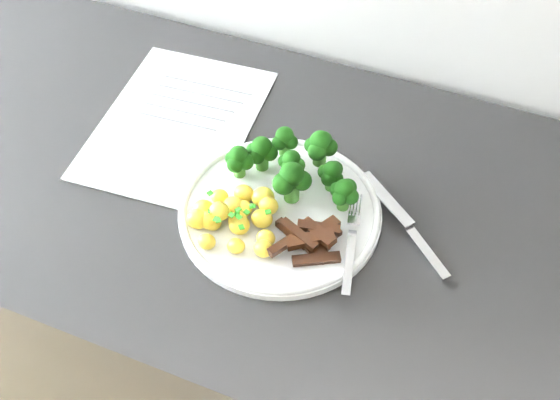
{
  "coord_description": "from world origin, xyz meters",
  "views": [
    {
      "loc": [
        0.25,
        1.12,
        1.58
      ],
      "look_at": [
        0.03,
        1.66,
        0.89
      ],
      "focal_mm": 45.6,
      "sensor_mm": 36.0,
      "label": 1
    }
  ],
  "objects": [
    {
      "name": "plate",
      "position": [
        0.03,
        1.66,
        0.87
      ],
      "size": [
        0.26,
        0.26,
        0.02
      ],
      "color": "white",
      "rests_on": "counter"
    },
    {
      "name": "knife",
      "position": [
        0.2,
        1.69,
        0.87
      ],
      "size": [
        0.15,
        0.13,
        0.02
      ],
      "color": "silver",
      "rests_on": "plate"
    },
    {
      "name": "fork",
      "position": [
        0.14,
        1.63,
        0.88
      ],
      "size": [
        0.05,
        0.16,
        0.01
      ],
      "color": "silver",
      "rests_on": "plate"
    },
    {
      "name": "potatoes",
      "position": [
        -0.01,
        1.62,
        0.88
      ],
      "size": [
        0.12,
        0.11,
        0.04
      ],
      "color": "gold",
      "rests_on": "plate"
    },
    {
      "name": "recipe_paper",
      "position": [
        -0.17,
        1.76,
        0.86
      ],
      "size": [
        0.23,
        0.32,
        0.0
      ],
      "color": "white",
      "rests_on": "counter"
    },
    {
      "name": "counter",
      "position": [
        0.13,
        1.68,
        0.43
      ],
      "size": [
        2.29,
        0.57,
        0.86
      ],
      "color": "black",
      "rests_on": "ground"
    },
    {
      "name": "broccoli",
      "position": [
        0.03,
        1.71,
        0.9
      ],
      "size": [
        0.19,
        0.11,
        0.06
      ],
      "color": "#30691D",
      "rests_on": "plate"
    },
    {
      "name": "beef_strips",
      "position": [
        0.09,
        1.62,
        0.88
      ],
      "size": [
        0.1,
        0.09,
        0.03
      ],
      "color": "black",
      "rests_on": "plate"
    }
  ]
}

